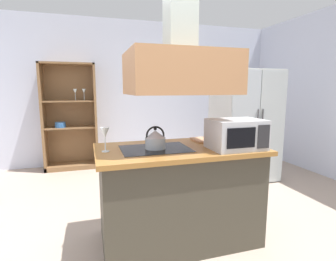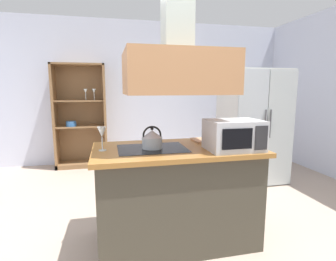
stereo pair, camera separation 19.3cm
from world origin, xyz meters
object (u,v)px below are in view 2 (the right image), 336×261
Objects in this scene: cutting_board at (210,140)px; microwave at (234,135)px; kettle at (152,139)px; wine_glass_on_counter at (102,133)px; refrigerator at (253,126)px; dish_cabinet at (81,121)px.

microwave is (0.05, -0.42, 0.12)m from cutting_board.
kettle is 0.43m from wine_glass_on_counter.
refrigerator reaches higher than kettle.
dish_cabinet is 5.47× the size of cutting_board.
wine_glass_on_counter reaches higher than kettle.
dish_cabinet is 2.96m from cutting_board.
wine_glass_on_counter is (0.44, -2.75, 0.22)m from dish_cabinet.
cutting_board is at bearing -59.64° from dish_cabinet.
microwave is at bearing -16.38° from kettle.
dish_cabinet is 3.36m from microwave.
refrigerator is 8.52× the size of kettle.
kettle is 0.97× the size of wine_glass_on_counter.
dish_cabinet is at bearing 99.05° from wine_glass_on_counter.
microwave reaches higher than cutting_board.
microwave reaches higher than wine_glass_on_counter.
refrigerator is at bearing 54.73° from microwave.
wine_glass_on_counter is (-1.06, -0.20, 0.14)m from cutting_board.
kettle is at bearing 163.62° from microwave.
wine_glass_on_counter is at bearing -169.20° from cutting_board.
microwave is at bearing -125.27° from refrigerator.
kettle reaches higher than cutting_board.
kettle is at bearing -142.47° from refrigerator.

